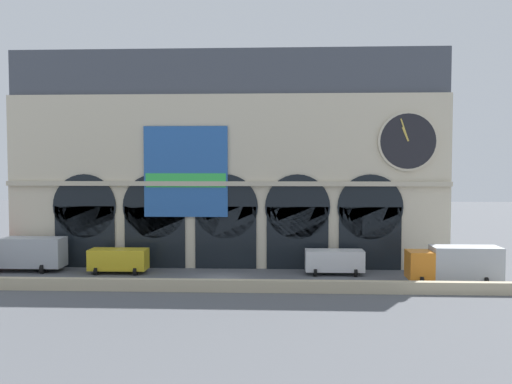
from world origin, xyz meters
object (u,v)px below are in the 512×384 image
Objects in this scene: box_truck_west at (24,253)px; box_truck_east at (455,264)px; van_mideast at (334,261)px; van_midwest at (119,260)px.

box_truck_west is 1.00× the size of box_truck_east.
van_mideast is 0.69× the size of box_truck_east.
van_midwest is at bearing 173.83° from box_truck_east.
box_truck_east is at bearing -5.51° from box_truck_west.
van_mideast is (28.50, -0.22, -0.45)m from box_truck_west.
van_midwest and van_mideast have the same top height.
box_truck_west is at bearing 174.49° from box_truck_east.
van_midwest is at bearing -3.38° from box_truck_west.
box_truck_west and box_truck_east have the same top height.
van_mideast is (19.52, 0.31, 0.00)m from van_midwest.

